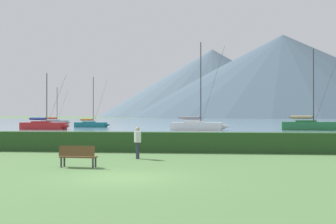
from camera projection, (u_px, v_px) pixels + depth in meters
ground_plane at (123, 178)px, 15.64m from camera, size 1000.00×1000.00×0.00m
harbor_water at (205, 121)px, 151.84m from camera, size 320.00×246.00×0.00m
hedge_line at (161, 142)px, 26.58m from camera, size 80.00×1.20×1.22m
sailboat_slip_0 at (91, 124)px, 78.81m from camera, size 6.60×2.14×9.16m
sailboat_slip_2 at (310, 125)px, 64.10m from camera, size 9.22×3.54×12.04m
sailboat_slip_3 at (197, 125)px, 63.44m from camera, size 8.77×3.34×12.91m
sailboat_slip_4 at (44, 125)px, 66.98m from camera, size 8.07×3.14×8.72m
sailboat_slip_5 at (55, 122)px, 102.41m from camera, size 7.16×2.68×8.80m
park_bench_near_path at (78, 155)px, 18.71m from camera, size 1.63×0.59×0.95m
person_seated_viewer at (138, 140)px, 22.43m from camera, size 0.36×0.57×1.65m
distant_hill_west_ridge at (212, 83)px, 407.05m from camera, size 214.94×214.94×63.88m
distant_hill_central_peak at (283, 76)px, 372.90m from camera, size 275.45×275.45×71.42m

